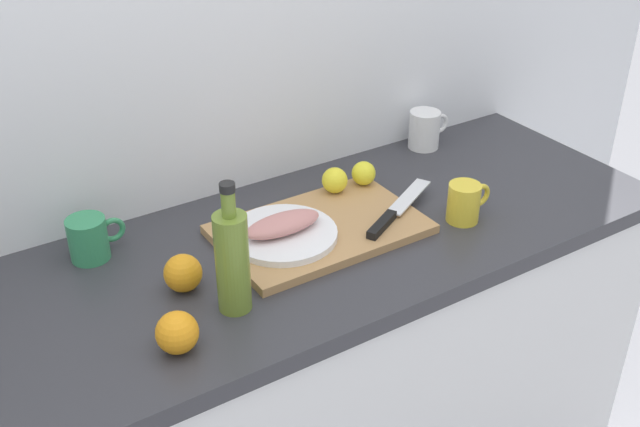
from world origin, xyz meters
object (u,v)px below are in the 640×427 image
olive_oil_bottle (232,260)px  coffee_mug_1 (465,202)px  coffee_mug_2 (89,238)px  coffee_mug_0 (425,129)px  white_plate (283,234)px  lemon_0 (335,180)px  fish_fillet (283,224)px  cutting_board (320,229)px  chef_knife (392,214)px

olive_oil_bottle → coffee_mug_1: 0.59m
coffee_mug_2 → coffee_mug_0: bearing=2.6°
white_plate → lemon_0: lemon_0 is taller
white_plate → fish_fillet: (0.00, 0.00, 0.03)m
white_plate → fish_fillet: fish_fillet is taller
fish_fillet → cutting_board: bearing=-0.9°
cutting_board → chef_knife: (0.15, -0.06, 0.02)m
coffee_mug_2 → white_plate: bearing=-25.9°
olive_oil_bottle → coffee_mug_2: (-0.17, 0.31, -0.06)m
olive_oil_bottle → coffee_mug_2: bearing=119.1°
white_plate → fish_fillet: 0.03m
coffee_mug_0 → coffee_mug_1: (-0.17, -0.35, -0.01)m
coffee_mug_0 → white_plate: bearing=-159.0°
lemon_0 → coffee_mug_1: (0.19, -0.24, -0.00)m
fish_fillet → coffee_mug_0: bearing=21.0°
cutting_board → olive_oil_bottle: olive_oil_bottle is taller
chef_knife → olive_oil_bottle: (-0.43, -0.08, 0.08)m
white_plate → coffee_mug_1: bearing=-17.9°
chef_knife → coffee_mug_1: size_ratio=2.37×
fish_fillet → coffee_mug_2: bearing=154.1°
cutting_board → coffee_mug_2: size_ratio=3.66×
chef_knife → coffee_mug_1: bearing=-52.9°
chef_knife → lemon_0: size_ratio=4.41×
white_plate → olive_oil_bottle: bearing=-143.3°
coffee_mug_0 → olive_oil_bottle: bearing=-154.6°
coffee_mug_0 → coffee_mug_2: (-0.93, -0.04, -0.00)m
white_plate → coffee_mug_1: size_ratio=2.06×
white_plate → coffee_mug_2: bearing=154.1°
fish_fillet → olive_oil_bottle: 0.24m
chef_knife → olive_oil_bottle: 0.45m
white_plate → lemon_0: bearing=28.0°
white_plate → coffee_mug_0: (0.57, 0.22, 0.02)m
cutting_board → coffee_mug_1: bearing=-22.6°
lemon_0 → chef_knife: bearing=-75.9°
olive_oil_bottle → coffee_mug_2: olive_oil_bottle is taller
cutting_board → white_plate: bearing=179.1°
cutting_board → fish_fillet: (-0.09, 0.00, 0.04)m
lemon_0 → olive_oil_bottle: 0.47m
chef_knife → cutting_board: bearing=131.1°
cutting_board → fish_fillet: size_ratio=2.54×
chef_knife → coffee_mug_2: 0.65m
coffee_mug_2 → lemon_0: bearing=-6.7°
chef_knife → olive_oil_bottle: bearing=162.1°
olive_oil_bottle → coffee_mug_2: 0.36m
coffee_mug_0 → lemon_0: bearing=-163.2°
cutting_board → lemon_0: bearing=44.6°
cutting_board → coffee_mug_2: coffee_mug_2 is taller
coffee_mug_1 → lemon_0: bearing=129.2°
chef_knife → white_plate: bearing=138.2°
coffee_mug_0 → cutting_board: bearing=-155.2°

